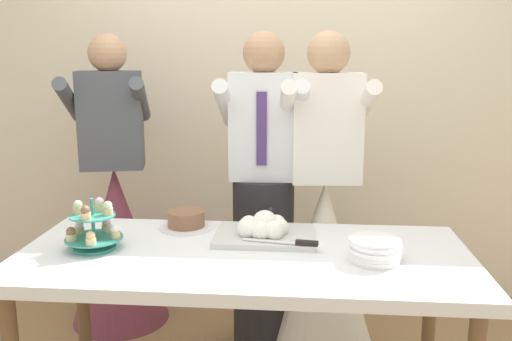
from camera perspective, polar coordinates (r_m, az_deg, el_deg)
name	(u,v)px	position (r m, az deg, el deg)	size (l,w,h in m)	color
rear_wall	(268,70)	(3.49, 1.23, 10.45)	(5.20, 0.10, 2.90)	beige
dessert_table	(244,269)	(2.22, -1.27, -10.30)	(1.80, 0.80, 0.78)	silver
cupcake_stand	(93,229)	(2.29, -16.68, -5.89)	(0.23, 0.23, 0.21)	teal
main_cake_tray	(264,230)	(2.33, 0.87, -6.22)	(0.43, 0.31, 0.12)	silver
plate_stack	(375,250)	(2.13, 12.37, -8.13)	(0.20, 0.20, 0.09)	white
round_cake	(186,220)	(2.48, -7.33, -5.21)	(0.24, 0.24, 0.08)	white
person_groom	(263,210)	(2.85, 0.77, -4.21)	(0.47, 0.49, 1.66)	#232328
person_bride	(323,244)	(2.86, 7.09, -7.70)	(0.56, 0.56, 1.66)	white
person_guest	(117,225)	(3.26, -14.39, -5.55)	(0.58, 0.57, 1.66)	brown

